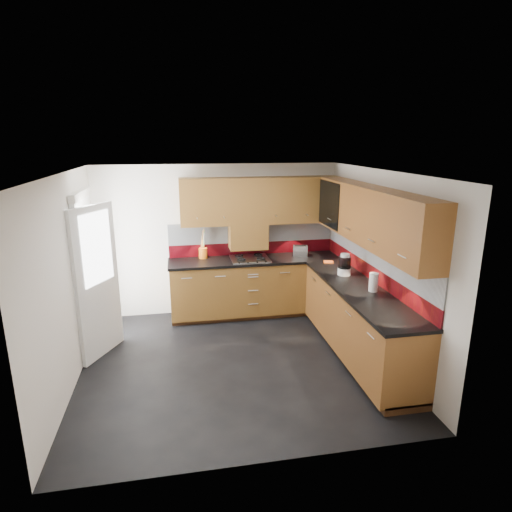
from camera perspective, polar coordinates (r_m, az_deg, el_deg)
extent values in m
cube|color=black|center=(5.66, -2.80, -14.04)|extent=(4.00, 3.80, 0.02)
cube|color=white|center=(4.95, -3.18, 11.65)|extent=(4.00, 3.80, 0.10)
cube|color=silver|center=(6.94, -5.01, 2.24)|extent=(4.00, 0.08, 2.64)
cube|color=silver|center=(3.49, 1.15, -11.31)|extent=(4.00, 0.08, 2.64)
cube|color=silver|center=(5.30, -24.27, -3.25)|extent=(0.08, 3.80, 2.64)
cube|color=silver|center=(5.75, 16.56, -1.12)|extent=(0.08, 3.80, 2.64)
cube|color=brown|center=(6.90, -0.02, -4.07)|extent=(2.70, 0.60, 0.95)
cube|color=brown|center=(5.77, 13.41, -8.52)|extent=(0.60, 2.60, 0.95)
cube|color=#432612|center=(7.08, -0.07, -7.24)|extent=(2.70, 0.54, 0.10)
cube|color=#432612|center=(5.96, 13.43, -12.24)|extent=(0.54, 2.60, 0.10)
cube|color=black|center=(6.75, -0.09, -0.54)|extent=(2.72, 0.62, 0.04)
cube|color=black|center=(5.58, 13.68, -4.43)|extent=(0.62, 2.60, 0.04)
cube|color=maroon|center=(7.00, -0.45, 1.06)|extent=(2.70, 0.02, 0.20)
cube|color=silver|center=(6.94, -0.46, 3.22)|extent=(2.70, 0.02, 0.34)
cube|color=maroon|center=(5.94, 15.14, -2.10)|extent=(0.02, 3.20, 0.20)
cube|color=silver|center=(5.87, 15.32, 0.42)|extent=(0.02, 3.20, 0.34)
cube|color=brown|center=(6.72, 0.61, 7.41)|extent=(2.50, 0.33, 0.72)
cube|color=brown|center=(5.55, 15.00, 5.21)|extent=(0.33, 2.87, 0.72)
cube|color=silver|center=(6.55, -0.39, 5.35)|extent=(1.80, 0.01, 0.16)
cube|color=silver|center=(5.48, 13.33, 2.96)|extent=(0.01, 2.00, 0.16)
cube|color=brown|center=(6.79, -1.06, 2.68)|extent=(0.60, 0.33, 0.40)
cube|color=black|center=(6.43, 9.67, 6.83)|extent=(0.01, 0.80, 0.66)
cube|color=#FFD18C|center=(6.54, 12.22, 6.84)|extent=(0.01, 0.76, 0.64)
cube|color=black|center=(6.48, 11.12, 7.01)|extent=(0.29, 0.76, 0.01)
cylinder|color=black|center=(6.24, 12.01, 7.58)|extent=(0.07, 0.07, 0.16)
cylinder|color=black|center=(6.38, 11.50, 7.77)|extent=(0.07, 0.07, 0.16)
cylinder|color=white|center=(6.52, 11.00, 7.95)|extent=(0.07, 0.07, 0.16)
cylinder|color=black|center=(6.66, 10.53, 8.12)|extent=(0.07, 0.07, 0.16)
cube|color=white|center=(6.17, -21.51, -2.20)|extent=(0.06, 0.95, 2.04)
cube|color=white|center=(5.82, -20.36, -3.33)|extent=(0.42, 0.73, 1.98)
cube|color=white|center=(5.69, -20.48, 0.98)|extent=(0.28, 0.50, 0.90)
cube|color=silver|center=(6.72, -0.83, -0.36)|extent=(0.60, 0.51, 0.02)
torus|color=black|center=(6.57, -1.97, -0.50)|extent=(0.13, 0.13, 0.02)
torus|color=black|center=(6.62, 0.67, -0.36)|extent=(0.13, 0.13, 0.02)
torus|color=black|center=(6.81, -2.29, 0.06)|extent=(0.13, 0.13, 0.02)
torus|color=black|center=(6.85, 0.27, 0.18)|extent=(0.13, 0.13, 0.02)
cube|color=black|center=(6.48, -0.46, -0.85)|extent=(0.45, 0.04, 0.02)
cylinder|color=orange|center=(6.81, -7.07, 0.38)|extent=(0.13, 0.13, 0.17)
cylinder|color=olive|center=(6.78, -7.07, 2.11)|extent=(0.06, 0.03, 0.33)
cylinder|color=olive|center=(6.78, -7.00, 2.01)|extent=(0.05, 0.05, 0.31)
cylinder|color=olive|center=(6.78, -7.14, 2.20)|extent=(0.07, 0.01, 0.35)
cylinder|color=olive|center=(6.77, -6.95, 1.90)|extent=(0.03, 0.05, 0.29)
cylinder|color=olive|center=(6.78, -7.24, 2.05)|extent=(0.05, 0.04, 0.32)
cube|color=silver|center=(6.94, 5.93, 0.69)|extent=(0.26, 0.20, 0.16)
cube|color=black|center=(6.92, 5.95, 1.37)|extent=(0.18, 0.07, 0.01)
cube|color=black|center=(6.96, 5.87, 1.44)|extent=(0.18, 0.07, 0.01)
cylinder|color=white|center=(6.06, 11.67, -2.02)|extent=(0.18, 0.18, 0.10)
cylinder|color=black|center=(6.03, 11.74, -0.83)|extent=(0.17, 0.17, 0.16)
cylinder|color=white|center=(6.00, 11.79, 0.09)|extent=(0.12, 0.12, 0.04)
cylinder|color=white|center=(5.49, 15.40, -3.40)|extent=(0.13, 0.13, 0.23)
cube|color=orange|center=(6.64, 9.65, -0.79)|extent=(0.18, 0.16, 0.02)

